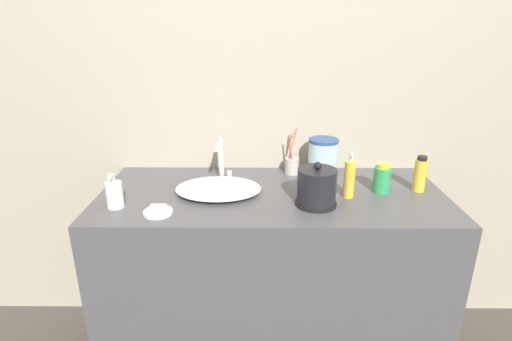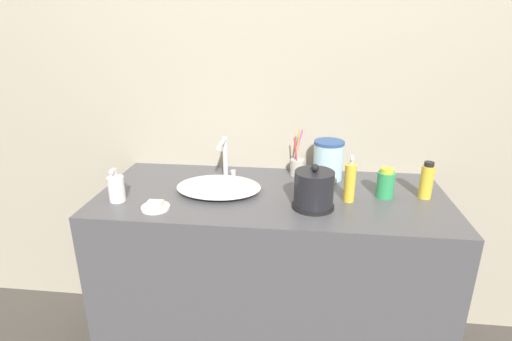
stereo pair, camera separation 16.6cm
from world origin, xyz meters
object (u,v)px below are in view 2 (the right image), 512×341
Objects in this scene: faucet at (225,156)px; shampoo_bottle at (350,183)px; mouthwash_bottle at (427,181)px; electric_kettle at (314,191)px; toothbrush_cup at (297,166)px; hand_cream_bottle at (386,184)px; lotion_bottle at (116,188)px; water_pitcher at (328,160)px.

faucet is 0.56m from shampoo_bottle.
mouthwash_bottle is at bearing 12.42° from shampoo_bottle.
electric_kettle is 0.82× the size of toothbrush_cup.
mouthwash_bottle is at bearing -6.99° from faucet.
toothbrush_cup is 1.73× the size of hand_cream_bottle.
toothbrush_cup reaches higher than electric_kettle.
electric_kettle is at bearing 2.04° from lotion_bottle.
water_pitcher reaches higher than mouthwash_bottle.
lotion_bottle is at bearing -152.02° from toothbrush_cup.
mouthwash_bottle is 0.87× the size of water_pitcher.
faucet reaches higher than water_pitcher.
hand_cream_bottle is at bearing -40.47° from water_pitcher.
toothbrush_cup is 0.35m from shampoo_bottle.
faucet reaches higher than lotion_bottle.
toothbrush_cup is at bearing 17.62° from faucet.
water_pitcher reaches higher than lotion_bottle.
electric_kettle reaches higher than lotion_bottle.
electric_kettle is at bearing -32.56° from faucet.
shampoo_bottle is at bearing -159.37° from hand_cream_bottle.
hand_cream_bottle is at bearing -175.72° from mouthwash_bottle.
electric_kettle is 0.36m from toothbrush_cup.
hand_cream_bottle is (0.30, 0.13, -0.01)m from electric_kettle.
shampoo_bottle is at bearing 28.09° from electric_kettle.
water_pitcher is at bearing 106.12° from shampoo_bottle.
faucet is 1.03× the size of shampoo_bottle.
faucet is 0.35m from toothbrush_cup.
shampoo_bottle is 0.32m from mouthwash_bottle.
lotion_bottle is 0.72× the size of shampoo_bottle.
electric_kettle is at bearing -79.03° from toothbrush_cup.
electric_kettle is at bearing -102.45° from water_pitcher.
hand_cream_bottle is 0.30m from water_pitcher.
toothbrush_cup reaches higher than water_pitcher.
toothbrush_cup is 0.42m from hand_cream_bottle.
toothbrush_cup is 1.57× the size of lotion_bottle.
mouthwash_bottle is (0.46, 0.15, 0.00)m from electric_kettle.
lotion_bottle is 0.78× the size of water_pitcher.
lotion_bottle is at bearing -177.96° from electric_kettle.
lotion_bottle is 0.89× the size of mouthwash_bottle.
mouthwash_bottle is 1.24× the size of hand_cream_bottle.
water_pitcher reaches higher than hand_cream_bottle.
lotion_bottle is 1.10× the size of hand_cream_bottle.
shampoo_bottle reaches higher than electric_kettle.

